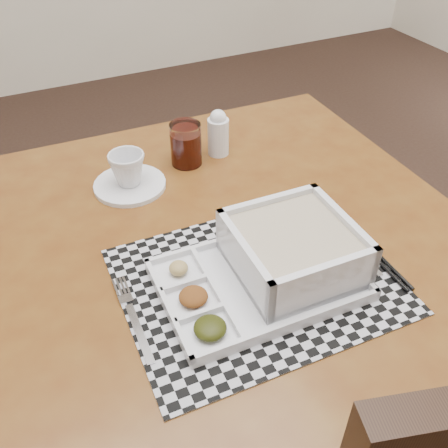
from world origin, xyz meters
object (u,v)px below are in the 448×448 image
(dining_table, at_px, (221,268))
(juice_glass, at_px, (186,146))
(serving_tray, at_px, (283,259))
(creamer_bottle, at_px, (218,133))
(cup, at_px, (128,169))

(dining_table, distance_m, juice_glass, 0.30)
(serving_tray, xyz_separation_m, creamer_bottle, (0.07, 0.41, 0.01))
(dining_table, xyz_separation_m, serving_tray, (0.05, -0.13, 0.11))
(creamer_bottle, bearing_deg, juice_glass, -174.27)
(cup, height_order, creamer_bottle, creamer_bottle)
(serving_tray, bearing_deg, creamer_bottle, 79.93)
(juice_glass, bearing_deg, creamer_bottle, 5.73)
(cup, xyz_separation_m, creamer_bottle, (0.22, 0.04, 0.01))
(cup, bearing_deg, creamer_bottle, 6.18)
(dining_table, relative_size, creamer_bottle, 9.01)
(cup, relative_size, juice_glass, 0.78)
(creamer_bottle, bearing_deg, serving_tray, -100.07)
(dining_table, distance_m, serving_tray, 0.18)
(cup, bearing_deg, juice_glass, 9.05)
(dining_table, height_order, cup, cup)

